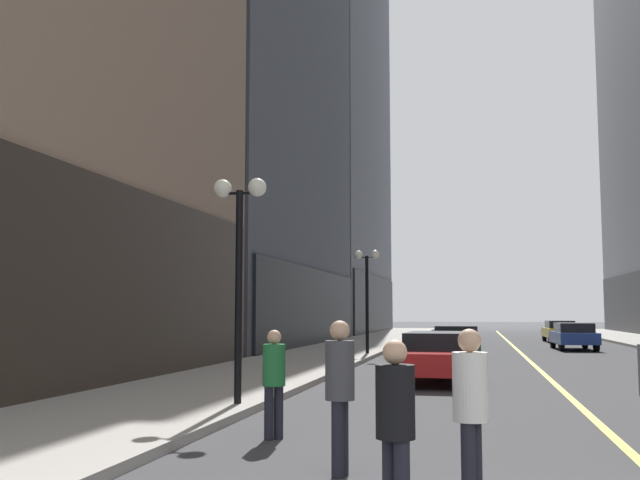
{
  "coord_description": "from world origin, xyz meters",
  "views": [
    {
      "loc": [
        -1.99,
        -4.91,
        1.87
      ],
      "look_at": [
        -8.41,
        26.04,
        4.91
      ],
      "focal_mm": 41.9,
      "sensor_mm": 36.0,
      "label": 1
    }
  ],
  "objects_px": {
    "car_green": "(457,341)",
    "pedestrian_in_green_parka": "(274,376)",
    "pedestrian_in_black_coat": "(395,420)",
    "street_lamp_left_near": "(239,239)",
    "car_blue": "(574,335)",
    "pedestrian_in_white_shirt": "(471,404)",
    "car_red": "(439,355)",
    "car_yellow": "(559,331)",
    "pedestrian_with_orange_bag": "(340,384)",
    "street_lamp_left_far": "(367,278)"
  },
  "relations": [
    {
      "from": "pedestrian_in_white_shirt",
      "to": "street_lamp_left_near",
      "type": "relative_size",
      "value": 0.38
    },
    {
      "from": "pedestrian_with_orange_bag",
      "to": "street_lamp_left_near",
      "type": "height_order",
      "value": "street_lamp_left_near"
    },
    {
      "from": "car_green",
      "to": "pedestrian_in_black_coat",
      "type": "bearing_deg",
      "value": -89.89
    },
    {
      "from": "pedestrian_in_black_coat",
      "to": "pedestrian_in_green_parka",
      "type": "relative_size",
      "value": 1.02
    },
    {
      "from": "pedestrian_in_black_coat",
      "to": "pedestrian_with_orange_bag",
      "type": "xyz_separation_m",
      "value": [
        -0.86,
        2.08,
        0.09
      ]
    },
    {
      "from": "pedestrian_in_black_coat",
      "to": "street_lamp_left_near",
      "type": "distance_m",
      "value": 8.38
    },
    {
      "from": "car_yellow",
      "to": "pedestrian_in_white_shirt",
      "type": "height_order",
      "value": "pedestrian_in_white_shirt"
    },
    {
      "from": "pedestrian_in_white_shirt",
      "to": "street_lamp_left_near",
      "type": "distance_m",
      "value": 7.95
    },
    {
      "from": "car_red",
      "to": "pedestrian_in_black_coat",
      "type": "xyz_separation_m",
      "value": [
        0.28,
        -13.77,
        0.22
      ]
    },
    {
      "from": "car_blue",
      "to": "pedestrian_in_green_parka",
      "type": "height_order",
      "value": "pedestrian_in_green_parka"
    },
    {
      "from": "car_yellow",
      "to": "pedestrian_with_orange_bag",
      "type": "height_order",
      "value": "pedestrian_with_orange_bag"
    },
    {
      "from": "pedestrian_in_white_shirt",
      "to": "pedestrian_in_black_coat",
      "type": "xyz_separation_m",
      "value": [
        -0.63,
        -0.89,
        -0.05
      ]
    },
    {
      "from": "pedestrian_with_orange_bag",
      "to": "street_lamp_left_far",
      "type": "height_order",
      "value": "street_lamp_left_far"
    },
    {
      "from": "car_green",
      "to": "car_yellow",
      "type": "bearing_deg",
      "value": 72.37
    },
    {
      "from": "car_yellow",
      "to": "street_lamp_left_near",
      "type": "distance_m",
      "value": 35.76
    },
    {
      "from": "car_blue",
      "to": "street_lamp_left_far",
      "type": "xyz_separation_m",
      "value": [
        -9.12,
        -7.72,
        2.54
      ]
    },
    {
      "from": "car_yellow",
      "to": "street_lamp_left_far",
      "type": "bearing_deg",
      "value": -118.93
    },
    {
      "from": "pedestrian_in_white_shirt",
      "to": "car_blue",
      "type": "bearing_deg",
      "value": 81.33
    },
    {
      "from": "street_lamp_left_near",
      "to": "car_yellow",
      "type": "bearing_deg",
      "value": 74.64
    },
    {
      "from": "car_red",
      "to": "street_lamp_left_near",
      "type": "relative_size",
      "value": 1.07
    },
    {
      "from": "pedestrian_with_orange_bag",
      "to": "car_blue",
      "type": "bearing_deg",
      "value": 78.26
    },
    {
      "from": "car_blue",
      "to": "pedestrian_in_black_coat",
      "type": "height_order",
      "value": "pedestrian_in_black_coat"
    },
    {
      "from": "street_lamp_left_far",
      "to": "street_lamp_left_near",
      "type": "bearing_deg",
      "value": -90.0
    },
    {
      "from": "car_red",
      "to": "car_yellow",
      "type": "relative_size",
      "value": 1.14
    },
    {
      "from": "street_lamp_left_far",
      "to": "car_blue",
      "type": "bearing_deg",
      "value": 40.24
    },
    {
      "from": "car_blue",
      "to": "pedestrian_in_white_shirt",
      "type": "xyz_separation_m",
      "value": [
        -4.77,
        -31.27,
        0.27
      ]
    },
    {
      "from": "street_lamp_left_far",
      "to": "car_green",
      "type": "bearing_deg",
      "value": -15.99
    },
    {
      "from": "car_green",
      "to": "car_blue",
      "type": "height_order",
      "value": "same"
    },
    {
      "from": "pedestrian_in_white_shirt",
      "to": "pedestrian_with_orange_bag",
      "type": "height_order",
      "value": "pedestrian_with_orange_bag"
    },
    {
      "from": "car_red",
      "to": "street_lamp_left_near",
      "type": "height_order",
      "value": "street_lamp_left_near"
    },
    {
      "from": "car_red",
      "to": "street_lamp_left_far",
      "type": "xyz_separation_m",
      "value": [
        -3.45,
        10.68,
        2.54
      ]
    },
    {
      "from": "car_green",
      "to": "car_yellow",
      "type": "xyz_separation_m",
      "value": [
        5.77,
        18.15,
        -0.0
      ]
    },
    {
      "from": "car_green",
      "to": "street_lamp_left_near",
      "type": "xyz_separation_m",
      "value": [
        -3.68,
        -16.25,
        2.54
      ]
    },
    {
      "from": "car_yellow",
      "to": "pedestrian_in_white_shirt",
      "type": "bearing_deg",
      "value": -97.15
    },
    {
      "from": "pedestrian_in_green_parka",
      "to": "street_lamp_left_near",
      "type": "relative_size",
      "value": 0.36
    },
    {
      "from": "pedestrian_with_orange_bag",
      "to": "street_lamp_left_far",
      "type": "distance_m",
      "value": 22.66
    },
    {
      "from": "car_green",
      "to": "pedestrian_in_green_parka",
      "type": "distance_m",
      "value": 19.21
    },
    {
      "from": "car_green",
      "to": "pedestrian_with_orange_bag",
      "type": "distance_m",
      "value": 21.33
    },
    {
      "from": "car_green",
      "to": "street_lamp_left_far",
      "type": "bearing_deg",
      "value": 164.01
    },
    {
      "from": "pedestrian_in_white_shirt",
      "to": "street_lamp_left_near",
      "type": "height_order",
      "value": "street_lamp_left_near"
    },
    {
      "from": "car_blue",
      "to": "pedestrian_in_white_shirt",
      "type": "relative_size",
      "value": 2.6
    },
    {
      "from": "car_yellow",
      "to": "street_lamp_left_near",
      "type": "xyz_separation_m",
      "value": [
        -9.45,
        -34.4,
        2.54
      ]
    },
    {
      "from": "car_red",
      "to": "street_lamp_left_far",
      "type": "bearing_deg",
      "value": 107.89
    },
    {
      "from": "pedestrian_in_black_coat",
      "to": "car_yellow",
      "type": "bearing_deg",
      "value": 82.16
    },
    {
      "from": "pedestrian_in_white_shirt",
      "to": "street_lamp_left_far",
      "type": "xyz_separation_m",
      "value": [
        -4.35,
        23.55,
        2.26
      ]
    },
    {
      "from": "pedestrian_in_black_coat",
      "to": "pedestrian_in_green_parka",
      "type": "height_order",
      "value": "pedestrian_in_black_coat"
    },
    {
      "from": "car_red",
      "to": "pedestrian_in_black_coat",
      "type": "bearing_deg",
      "value": -88.84
    },
    {
      "from": "street_lamp_left_near",
      "to": "car_blue",
      "type": "bearing_deg",
      "value": 69.97
    },
    {
      "from": "car_red",
      "to": "street_lamp_left_far",
      "type": "distance_m",
      "value": 11.51
    },
    {
      "from": "car_yellow",
      "to": "car_green",
      "type": "bearing_deg",
      "value": -107.63
    }
  ]
}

